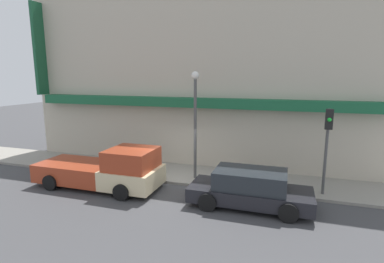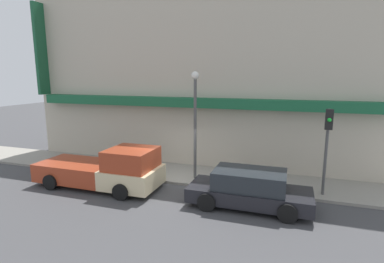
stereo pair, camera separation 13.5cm
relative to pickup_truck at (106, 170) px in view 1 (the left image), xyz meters
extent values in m
plane|color=#424244|center=(2.65, 1.25, -0.82)|extent=(80.00, 80.00, 0.00)
cube|color=gray|center=(2.65, 2.68, -0.75)|extent=(36.00, 2.86, 0.12)
cube|color=#BCB29E|center=(2.65, 5.61, 4.11)|extent=(19.80, 3.00, 9.86)
cube|color=#195B38|center=(2.65, 3.81, 2.76)|extent=(18.22, 0.60, 0.50)
cube|color=#195133|center=(-6.75, 3.71, 5.68)|extent=(0.20, 0.80, 5.34)
cube|color=beige|center=(1.30, 0.00, -0.19)|extent=(2.28, 2.09, 0.81)
cube|color=#9E381E|center=(1.30, 0.00, 0.64)|extent=(1.94, 1.92, 0.84)
cube|color=#9E381E|center=(-1.55, 0.00, -0.19)|extent=(3.42, 2.09, 0.81)
cylinder|color=black|center=(1.36, 1.04, -0.47)|extent=(0.69, 0.22, 0.69)
cylinder|color=black|center=(1.36, -1.04, -0.47)|extent=(0.69, 0.22, 0.69)
cylinder|color=black|center=(-2.18, 1.04, -0.47)|extent=(0.69, 0.22, 0.69)
cylinder|color=black|center=(-2.18, -1.04, -0.47)|extent=(0.69, 0.22, 0.69)
cube|color=black|center=(6.34, 0.00, -0.34)|extent=(4.61, 1.82, 0.54)
cube|color=#23282D|center=(6.34, 0.00, 0.27)|extent=(2.68, 1.63, 0.69)
cylinder|color=black|center=(7.77, 0.91, -0.47)|extent=(0.69, 0.22, 0.69)
cylinder|color=black|center=(7.77, -0.91, -0.47)|extent=(0.69, 0.22, 0.69)
cylinder|color=black|center=(4.91, 0.91, -0.47)|extent=(0.69, 0.22, 0.69)
cylinder|color=black|center=(4.91, -0.91, -0.47)|extent=(0.69, 0.22, 0.69)
cylinder|color=yellow|center=(-0.64, 1.87, -0.47)|extent=(0.22, 0.22, 0.45)
sphere|color=yellow|center=(-0.64, 1.87, -0.18)|extent=(0.21, 0.21, 0.21)
cylinder|color=#4C4C4C|center=(3.49, 2.11, 1.64)|extent=(0.14, 0.14, 4.66)
sphere|color=silver|center=(3.49, 2.11, 4.15)|extent=(0.36, 0.36, 0.36)
cylinder|color=#4C4C4C|center=(9.11, 1.85, 1.08)|extent=(0.12, 0.12, 3.55)
cube|color=black|center=(9.11, 1.69, 2.46)|extent=(0.28, 0.20, 0.80)
sphere|color=green|center=(9.11, 1.57, 2.46)|extent=(0.16, 0.16, 0.16)
camera|label=1|loc=(7.57, -10.98, 4.13)|focal=28.00mm
camera|label=2|loc=(7.70, -10.93, 4.13)|focal=28.00mm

